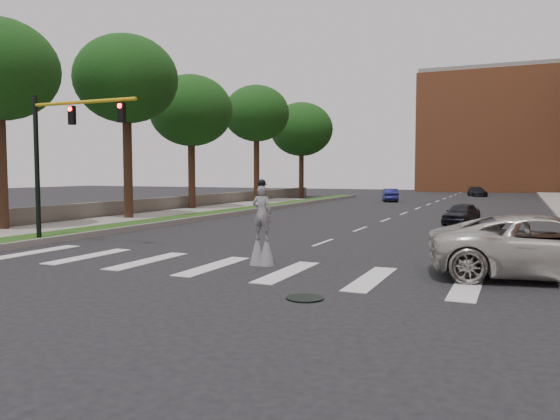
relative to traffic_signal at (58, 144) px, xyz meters
The scene contains 17 objects.
ground_plane 11.04m from the traffic_signal, 17.05° to the right, with size 160.00×160.00×0.00m, color black.
grass_median 17.56m from the traffic_signal, 95.77° to the left, with size 2.00×60.00×0.25m, color #1F4413.
median_curb 17.48m from the traffic_signal, 92.25° to the left, with size 0.20×60.00×0.28m, color gray.
sidewalk_left 9.37m from the traffic_signal, 123.98° to the left, with size 4.00×60.00×0.18m, color gray.
stone_wall 20.64m from the traffic_signal, 110.80° to the left, with size 0.50×56.00×1.10m, color #5D5950.
manhole 14.33m from the traffic_signal, 21.36° to the right, with size 0.90×0.90×0.04m, color black.
building_backdrop 76.80m from the traffic_signal, 78.12° to the left, with size 26.00×14.00×18.00m, color #B46238.
traffic_signal is the anchor object (origin of this frame).
stilt_performer 10.35m from the traffic_signal, ahead, with size 0.84×0.54×2.79m.
suv_crossing 18.49m from the traffic_signal, ahead, with size 3.00×6.50×1.81m, color beige.
car_near 21.83m from the traffic_signal, 48.01° to the left, with size 1.46×3.63×1.24m, color black.
car_mid 39.20m from the traffic_signal, 82.09° to the left, with size 1.40×4.02×1.32m, color navy.
car_far 56.11m from the traffic_signal, 76.82° to the left, with size 1.65×4.07×1.18m, color black.
tree_2 12.38m from the traffic_signal, 115.39° to the left, with size 6.35×6.35×11.44m.
tree_3 21.00m from the traffic_signal, 107.64° to the left, with size 6.53×6.53×10.59m.
tree_4 31.17m from the traffic_signal, 100.75° to the left, with size 6.31×6.31×11.29m.
tree_5 41.58m from the traffic_signal, 97.40° to the left, with size 7.13×7.13×10.88m.
Camera 1 is at (7.58, -13.98, 3.02)m, focal length 35.00 mm.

